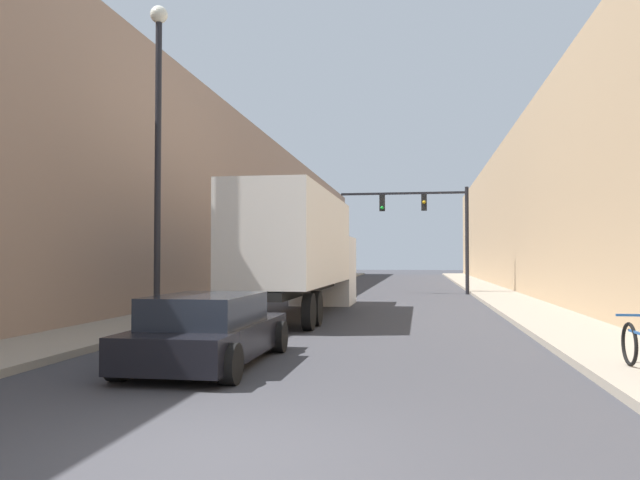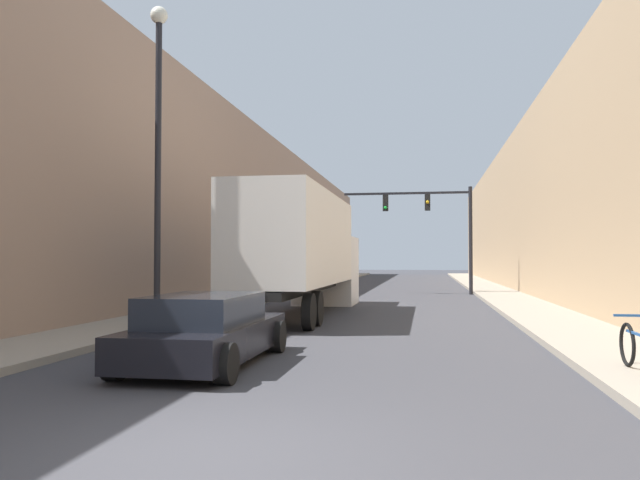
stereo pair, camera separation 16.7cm
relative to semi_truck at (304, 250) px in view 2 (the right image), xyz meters
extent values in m
plane|color=#38383D|center=(2.02, -15.37, -2.23)|extent=(200.00, 200.00, 0.00)
cube|color=gray|center=(7.88, 14.63, -2.16)|extent=(2.42, 80.00, 0.15)
cube|color=gray|center=(-3.84, 14.63, -2.16)|extent=(2.42, 80.00, 0.15)
cube|color=tan|center=(12.09, 14.63, 2.36)|extent=(6.00, 80.00, 9.19)
cube|color=#997A66|center=(-8.05, 14.63, 2.46)|extent=(6.00, 80.00, 9.37)
cube|color=silver|center=(0.00, -1.28, 0.32)|extent=(2.46, 9.46, 2.91)
cube|color=black|center=(0.00, -1.28, -1.28)|extent=(1.23, 9.46, 0.24)
cube|color=silver|center=(0.00, 4.83, -0.83)|extent=(2.46, 2.75, 2.81)
cylinder|color=black|center=(-1.08, -4.81, -1.73)|extent=(0.25, 1.00, 1.00)
cylinder|color=black|center=(1.08, -4.81, -1.73)|extent=(0.25, 1.00, 1.00)
cylinder|color=black|center=(-1.08, -3.61, -1.73)|extent=(0.25, 1.00, 1.00)
cylinder|color=black|center=(1.08, -3.61, -1.73)|extent=(0.25, 1.00, 1.00)
cylinder|color=black|center=(-1.08, 4.83, -1.73)|extent=(0.25, 1.00, 1.00)
cylinder|color=black|center=(1.08, 4.83, -1.73)|extent=(0.25, 1.00, 1.00)
cube|color=black|center=(0.23, -10.25, -1.77)|extent=(1.82, 4.62, 0.57)
cube|color=#1E232D|center=(0.23, -10.49, -1.22)|extent=(1.60, 2.54, 0.53)
cylinder|color=black|center=(-0.68, -8.64, -1.91)|extent=(0.25, 0.64, 0.64)
cylinder|color=black|center=(1.14, -8.64, -1.91)|extent=(0.25, 0.64, 0.64)
cylinder|color=black|center=(-0.68, -11.96, -1.91)|extent=(0.25, 0.64, 0.64)
cylinder|color=black|center=(1.14, -11.96, -1.91)|extent=(0.25, 0.64, 0.64)
cylinder|color=black|center=(6.51, 13.10, 0.66)|extent=(0.20, 0.20, 5.78)
cube|color=black|center=(3.11, 13.10, 3.25)|extent=(6.81, 0.12, 0.12)
cube|color=black|center=(4.24, 13.10, 2.74)|extent=(0.30, 0.24, 0.90)
sphere|color=gold|center=(4.24, 12.96, 2.74)|extent=(0.18, 0.18, 0.18)
cube|color=black|center=(1.98, 13.10, 2.74)|extent=(0.30, 0.24, 0.90)
sphere|color=green|center=(1.98, 12.96, 2.46)|extent=(0.18, 0.18, 0.18)
cylinder|color=black|center=(-2.48, -6.45, 1.74)|extent=(0.16, 0.16, 7.93)
sphere|color=silver|center=(-2.48, -6.45, 5.85)|extent=(0.44, 0.44, 0.44)
torus|color=black|center=(7.41, -10.15, -1.72)|extent=(0.06, 0.72, 0.72)
cube|color=#1E4C8C|center=(7.41, -10.70, -1.49)|extent=(0.04, 1.11, 0.04)
cube|color=#1E4C8C|center=(7.41, -10.20, -1.24)|extent=(0.44, 0.04, 0.04)
camera|label=1|loc=(4.00, -21.15, -0.31)|focal=35.00mm
camera|label=2|loc=(4.17, -21.12, -0.31)|focal=35.00mm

